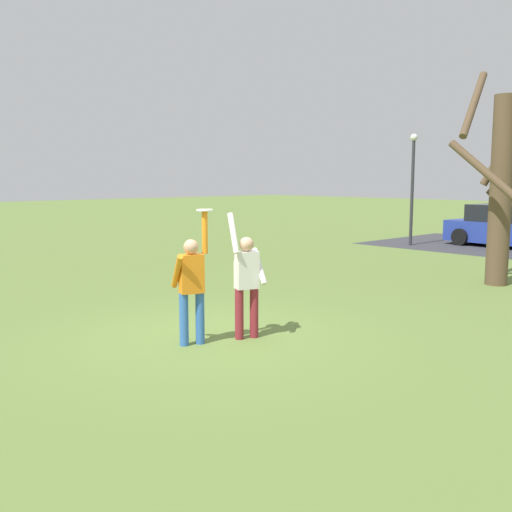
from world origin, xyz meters
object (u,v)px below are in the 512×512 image
bare_tree_tall (501,181)px  frisbee_disc (205,210)px  lamppost_by_lot (413,178)px  person_catcher (191,283)px  parked_car_blue (503,228)px  person_defender (247,279)px

bare_tree_tall → frisbee_disc: bearing=-95.3°
frisbee_disc → lamppost_by_lot: lamppost_by_lot is taller
person_catcher → frisbee_disc: frisbee_disc is taller
person_catcher → lamppost_by_lot: lamppost_by_lot is taller
person_catcher → parked_car_blue: bearing=28.3°
frisbee_disc → lamppost_by_lot: (-5.37, 14.23, 0.49)m
frisbee_disc → lamppost_by_lot: bearing=110.7°
person_defender → lamppost_by_lot: 14.77m
lamppost_by_lot → parked_car_blue: bearing=38.5°
person_defender → lamppost_by_lot: lamppost_by_lot is taller
lamppost_by_lot → bare_tree_tall: bearing=-43.9°
person_catcher → parked_car_blue: size_ratio=0.49×
person_catcher → bare_tree_tall: (0.85, 8.52, 1.53)m
parked_car_blue → lamppost_by_lot: lamppost_by_lot is taller
frisbee_disc → parked_car_blue: 16.62m
frisbee_disc → bare_tree_tall: (0.78, 8.31, 0.42)m
parked_car_blue → bare_tree_tall: (3.48, -8.04, 1.79)m
person_catcher → lamppost_by_lot: (-5.29, 14.44, 1.60)m
person_catcher → parked_car_blue: person_catcher is taller
person_defender → bare_tree_tall: bare_tree_tall is taller
person_catcher → bare_tree_tall: 8.70m
bare_tree_tall → lamppost_by_lot: 8.53m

